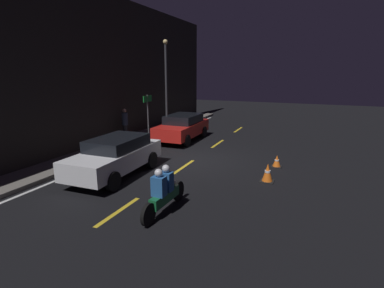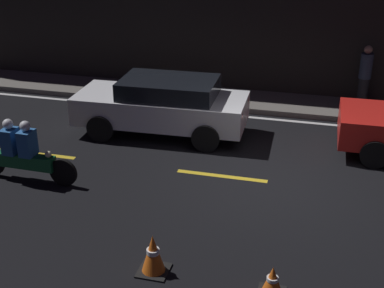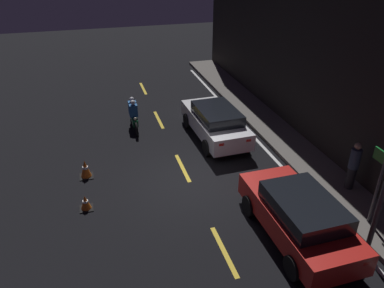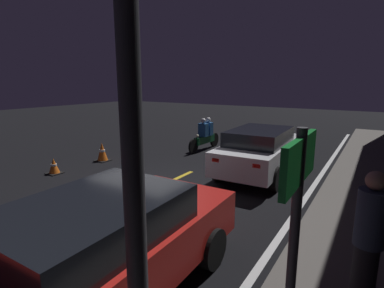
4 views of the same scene
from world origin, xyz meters
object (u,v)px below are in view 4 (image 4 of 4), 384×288
(motorcycle, at_px, (205,135))
(pedestrian, at_px, (369,238))
(traffic_cone_near, at_px, (102,152))
(sedan_white, at_px, (261,150))
(taxi_red, at_px, (105,246))
(shop_sign, at_px, (296,218))
(traffic_cone_mid, at_px, (54,166))
(street_lamp, at_px, (127,17))

(motorcycle, xyz_separation_m, pedestrian, (7.06, 6.29, 0.39))
(traffic_cone_near, bearing_deg, sedan_white, 105.95)
(taxi_red, height_order, pedestrian, pedestrian)
(taxi_red, bearing_deg, motorcycle, 20.72)
(sedan_white, xyz_separation_m, pedestrian, (4.96, 3.09, 0.24))
(traffic_cone_near, bearing_deg, shop_sign, 57.88)
(sedan_white, height_order, motorcycle, sedan_white)
(traffic_cone_mid, bearing_deg, street_lamp, 60.83)
(taxi_red, bearing_deg, shop_sign, -93.80)
(sedan_white, xyz_separation_m, traffic_cone_near, (1.57, -5.48, -0.46))
(taxi_red, distance_m, shop_sign, 2.59)
(traffic_cone_near, relative_size, street_lamp, 0.12)
(taxi_red, bearing_deg, street_lamp, -125.06)
(traffic_cone_near, height_order, traffic_cone_mid, traffic_cone_near)
(sedan_white, height_order, pedestrian, pedestrian)
(sedan_white, distance_m, pedestrian, 5.85)
(traffic_cone_mid, bearing_deg, motorcycle, 157.07)
(traffic_cone_mid, height_order, street_lamp, street_lamp)
(sedan_white, distance_m, shop_sign, 7.18)
(motorcycle, xyz_separation_m, traffic_cone_mid, (5.57, -2.36, -0.40))
(motorcycle, relative_size, street_lamp, 0.41)
(motorcycle, xyz_separation_m, traffic_cone_near, (3.66, -2.28, -0.31))
(shop_sign, bearing_deg, traffic_cone_mid, -111.17)
(pedestrian, height_order, street_lamp, street_lamp)
(pedestrian, bearing_deg, street_lamp, -26.60)
(motorcycle, xyz_separation_m, street_lamp, (9.67, 4.98, 2.60))
(street_lamp, bearing_deg, sedan_white, -166.72)
(taxi_red, height_order, traffic_cone_mid, taxi_red)
(traffic_cone_near, xyz_separation_m, shop_sign, (5.06, 8.05, 1.51))
(sedan_white, bearing_deg, street_lamp, -168.59)
(pedestrian, bearing_deg, traffic_cone_mid, -99.78)
(street_lamp, bearing_deg, taxi_red, -124.16)
(traffic_cone_mid, relative_size, pedestrian, 0.29)
(traffic_cone_mid, height_order, shop_sign, shop_sign)
(pedestrian, xyz_separation_m, street_lamp, (2.61, -1.31, 2.20))
(traffic_cone_near, height_order, pedestrian, pedestrian)
(motorcycle, bearing_deg, sedan_white, 57.95)
(traffic_cone_near, xyz_separation_m, street_lamp, (6.01, 7.27, 2.90))
(taxi_red, height_order, street_lamp, street_lamp)
(sedan_white, bearing_deg, traffic_cone_mid, 120.17)
(motorcycle, height_order, traffic_cone_mid, motorcycle)
(shop_sign, bearing_deg, sedan_white, -158.74)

